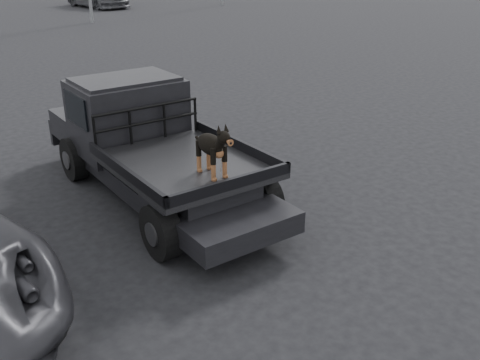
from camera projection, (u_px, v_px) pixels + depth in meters
ground at (189, 276)px, 6.67m from camera, size 120.00×120.00×0.00m
flatbed_ute at (157, 171)px, 8.62m from camera, size 2.00×5.40×0.92m
ute_cab at (127, 103)px, 8.96m from camera, size 1.72×1.30×0.88m
headache_rack at (148, 124)px, 8.47m from camera, size 1.80×0.08×0.55m
dog at (211, 149)px, 7.15m from camera, size 0.32×0.60×0.74m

